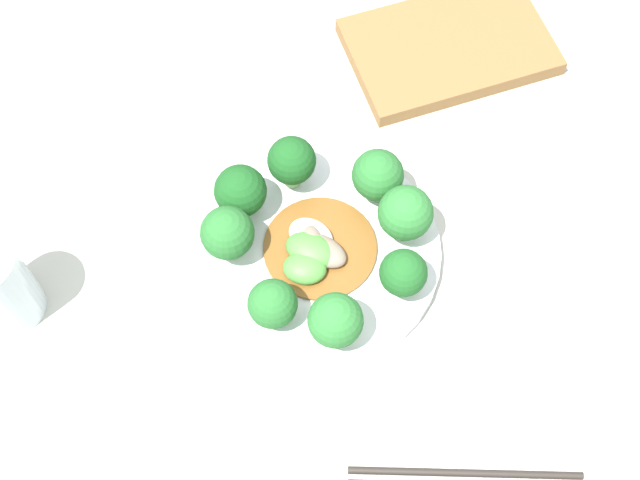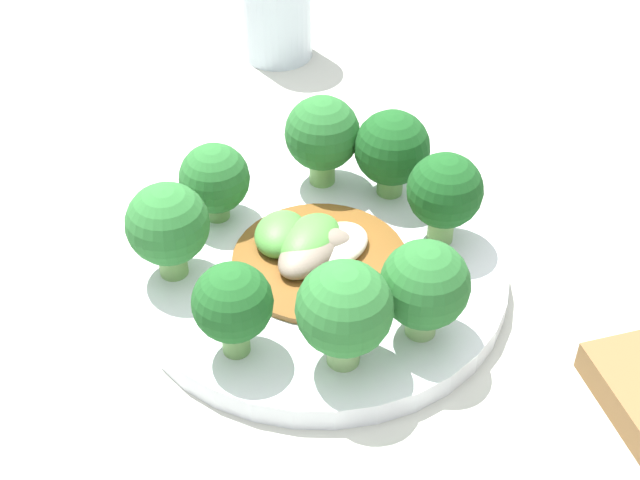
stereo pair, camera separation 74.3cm
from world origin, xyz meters
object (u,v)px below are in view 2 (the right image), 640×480
Objects in this scene: broccoli_south at (168,225)px; broccoli_southwest at (215,179)px; broccoli_west at (322,135)px; broccoli_north at (446,196)px; broccoli_east at (344,310)px; broccoli_northwest at (392,149)px; plate at (320,272)px; stirfry_center at (312,247)px; broccoli_northeast at (425,286)px; broccoli_southeast at (233,304)px; drinking_glass at (276,1)px.

broccoli_south is 1.18× the size of broccoli_southwest.
broccoli_north is (0.08, 0.08, -0.00)m from broccoli_west.
broccoli_northwest is (-0.16, 0.05, -0.00)m from broccoli_east.
broccoli_north is at bearing 143.22° from broccoli_east.
stirfry_center is (-0.01, -0.01, 0.02)m from plate.
broccoli_northwest reaches higher than broccoli_southwest.
broccoli_northwest is (-0.07, 0.06, 0.05)m from plate.
broccoli_east is (0.09, 0.01, 0.05)m from plate.
plate is 3.76× the size of broccoli_northeast.
broccoli_north is at bearing 122.64° from broccoli_southeast.
broccoli_southwest is 0.13m from broccoli_northwest.
broccoli_north is at bearing 100.20° from plate.
plate is 3.94× the size of broccoli_southeast.
broccoli_northwest is 0.61× the size of drinking_glass.
broccoli_west is at bearing -109.33° from broccoli_northwest.
drinking_glass is at bearing -173.54° from broccoli_west.
drinking_glass is at bearing -177.76° from stirfry_center.
broccoli_north is 0.13m from broccoli_east.
broccoli_southwest is at bearing -11.17° from drinking_glass.
broccoli_west is 1.05× the size of broccoli_northeast.
broccoli_south is at bearing -25.97° from broccoli_southwest.
broccoli_southeast is 0.96× the size of broccoli_northeast.
stirfry_center is (-0.01, 0.09, -0.03)m from broccoli_south.
broccoli_west is 0.98× the size of broccoli_east.
broccoli_northeast is 0.10m from stirfry_center.
broccoli_southwest is at bearing -64.70° from broccoli_west.
broccoli_south reaches higher than plate.
broccoli_northwest is at bearing -155.10° from broccoli_north.
broccoli_north is at bearing 18.58° from drinking_glass.
broccoli_northeast reaches higher than plate.
plate is at bearing 91.35° from broccoli_south.
broccoli_northwest is at bearing 142.99° from broccoli_southeast.
broccoli_west is 0.16m from broccoli_northeast.
plate is 2.32× the size of drinking_glass.
broccoli_northeast reaches higher than broccoli_southeast.
broccoli_southeast is at bearing -36.82° from plate.
broccoli_west is (-0.09, 0.01, 0.05)m from plate.
plate is 0.10m from broccoli_north.
stirfry_center is at bearing -8.96° from broccoli_west.
broccoli_east reaches higher than broccoli_north.
stirfry_center is at bearing 2.24° from drinking_glass.
broccoli_southwest is 0.16m from broccoli_east.
broccoli_southeast is 0.94× the size of broccoli_north.
broccoli_west is 0.05m from broccoli_northwest.
stirfry_center reaches higher than plate.
broccoli_northwest is at bearing 142.81° from plate.
broccoli_northeast is 1.01× the size of broccoli_northwest.
plate is 0.02m from stirfry_center.
broccoli_north is 0.16m from broccoli_southwest.
stirfry_center is at bearing -142.34° from plate.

